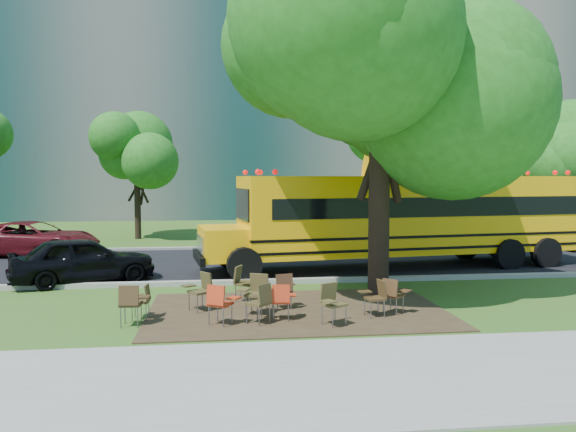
{
  "coord_description": "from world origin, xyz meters",
  "views": [
    {
      "loc": [
        -0.81,
        -13.53,
        3.19
      ],
      "look_at": [
        1.32,
        3.86,
        1.97
      ],
      "focal_mm": 35.0,
      "sensor_mm": 36.0,
      "label": 1
    }
  ],
  "objects": [
    {
      "name": "dirt_patch",
      "position": [
        1.0,
        -0.5,
        0.01
      ],
      "size": [
        7.0,
        4.5,
        0.03
      ],
      "primitive_type": "cube",
      "color": "#382819",
      "rests_on": "ground"
    },
    {
      "name": "chair_0",
      "position": [
        -2.69,
        -1.43,
        0.56
      ],
      "size": [
        0.63,
        0.54,
        0.91
      ],
      "rotation": [
        0.0,
        0.0,
        -0.08
      ],
      "color": "#402C16",
      "rests_on": "ground"
    },
    {
      "name": "bg_tree_3",
      "position": [
        8.0,
        14.0,
        5.03
      ],
      "size": [
        5.6,
        5.6,
        7.84
      ],
      "color": "black",
      "rests_on": "ground"
    },
    {
      "name": "chair_6",
      "position": [
        2.7,
        -1.3,
        0.53
      ],
      "size": [
        0.58,
        0.58,
        0.86
      ],
      "rotation": [
        0.0,
        0.0,
        1.73
      ],
      "color": "#443118",
      "rests_on": "ground"
    },
    {
      "name": "chair_10",
      "position": [
        -0.25,
        0.57,
        0.58
      ],
      "size": [
        0.59,
        0.76,
        0.93
      ],
      "rotation": [
        0.0,
        0.0,
        -1.98
      ],
      "color": "#4A3F20",
      "rests_on": "ground"
    },
    {
      "name": "bg_tree_2",
      "position": [
        -5.0,
        16.0,
        4.21
      ],
      "size": [
        4.8,
        4.8,
        6.62
      ],
      "color": "black",
      "rests_on": "ground"
    },
    {
      "name": "kerb_far",
      "position": [
        0.0,
        11.1,
        0.07
      ],
      "size": [
        80.0,
        0.25,
        0.14
      ],
      "primitive_type": "cube",
      "color": "gray",
      "rests_on": "ground"
    },
    {
      "name": "chair_2",
      "position": [
        0.06,
        -1.61,
        0.56
      ],
      "size": [
        0.62,
        0.78,
        0.9
      ],
      "rotation": [
        0.0,
        0.0,
        0.8
      ],
      "color": "#483D1F",
      "rests_on": "ground"
    },
    {
      "name": "asphalt_road",
      "position": [
        0.0,
        7.0,
        0.02
      ],
      "size": [
        80.0,
        8.0,
        0.04
      ],
      "primitive_type": "cube",
      "color": "black",
      "rests_on": "ground"
    },
    {
      "name": "ground",
      "position": [
        0.0,
        0.0,
        0.0
      ],
      "size": [
        160.0,
        160.0,
        0.0
      ],
      "primitive_type": "plane",
      "color": "#3D591C",
      "rests_on": "ground"
    },
    {
      "name": "bg_tree_4",
      "position": [
        16.0,
        13.0,
        4.34
      ],
      "size": [
        5.0,
        5.0,
        6.85
      ],
      "color": "black",
      "rests_on": "ground"
    },
    {
      "name": "chair_1",
      "position": [
        -0.82,
        -1.65,
        0.56
      ],
      "size": [
        0.77,
        0.61,
        0.91
      ],
      "rotation": [
        0.0,
        0.0,
        -0.54
      ],
      "color": "red",
      "rests_on": "ground"
    },
    {
      "name": "bg_car_red",
      "position": [
        -8.23,
        9.92,
        0.71
      ],
      "size": [
        5.43,
        3.19,
        1.42
      ],
      "primitive_type": "imported",
      "rotation": [
        0.0,
        0.0,
        1.4
      ],
      "color": "#4E0D13",
      "rests_on": "ground"
    },
    {
      "name": "chair_4",
      "position": [
        0.54,
        -1.4,
        0.52
      ],
      "size": [
        0.6,
        0.5,
        0.85
      ],
      "rotation": [
        0.0,
        0.0,
        -0.13
      ],
      "color": "red",
      "rests_on": "ground"
    },
    {
      "name": "sidewalk",
      "position": [
        0.0,
        -5.0,
        0.02
      ],
      "size": [
        60.0,
        4.0,
        0.04
      ],
      "primitive_type": "cube",
      "color": "gray",
      "rests_on": "ground"
    },
    {
      "name": "school_bus",
      "position": [
        5.67,
        5.42,
        1.86
      ],
      "size": [
        13.4,
        4.56,
        3.22
      ],
      "rotation": [
        0.0,
        0.0,
        0.14
      ],
      "color": "#FFB208",
      "rests_on": "ground"
    },
    {
      "name": "chair_5",
      "position": [
        1.54,
        -1.91,
        0.57
      ],
      "size": [
        0.62,
        0.75,
        0.92
      ],
      "rotation": [
        0.0,
        0.0,
        3.63
      ],
      "color": "brown",
      "rests_on": "ground"
    },
    {
      "name": "black_car",
      "position": [
        -4.9,
        3.8,
        0.71
      ],
      "size": [
        4.49,
        3.13,
        1.42
      ],
      "primitive_type": "imported",
      "rotation": [
        0.0,
        0.0,
        1.96
      ],
      "color": "black",
      "rests_on": "ground"
    },
    {
      "name": "chair_3",
      "position": [
        0.01,
        -0.8,
        0.59
      ],
      "size": [
        0.78,
        0.61,
        0.96
      ],
      "rotation": [
        0.0,
        0.0,
        2.73
      ],
      "color": "#4F4422",
      "rests_on": "ground"
    },
    {
      "name": "building_main",
      "position": [
        -8.0,
        36.0,
        11.0
      ],
      "size": [
        38.0,
        16.0,
        22.0
      ],
      "primitive_type": "cube",
      "color": "slate",
      "rests_on": "ground"
    },
    {
      "name": "chair_7",
      "position": [
        3.16,
        -1.12,
        0.53
      ],
      "size": [
        0.73,
        0.58,
        0.86
      ],
      "rotation": [
        0.0,
        0.0,
        -0.81
      ],
      "color": "#49311A",
      "rests_on": "ground"
    },
    {
      "name": "chair_11",
      "position": [
        0.69,
        -0.36,
        0.56
      ],
      "size": [
        0.61,
        0.66,
        0.9
      ],
      "rotation": [
        0.0,
        0.0,
        0.27
      ],
      "color": "#4C2E1B",
      "rests_on": "ground"
    },
    {
      "name": "chair_9",
      "position": [
        -1.27,
        -0.24,
        0.58
      ],
      "size": [
        0.78,
        0.62,
        0.93
      ],
      "rotation": [
        0.0,
        0.0,
        2.17
      ],
      "color": "#453C1E",
      "rests_on": "ground"
    },
    {
      "name": "main_tree",
      "position": [
        3.44,
        1.08,
        5.84
      ],
      "size": [
        7.2,
        7.2,
        9.45
      ],
      "color": "black",
      "rests_on": "ground"
    },
    {
      "name": "building_right",
      "position": [
        24.0,
        38.0,
        12.5
      ],
      "size": [
        30.0,
        16.0,
        25.0
      ],
      "primitive_type": "cube",
      "color": "gray",
      "rests_on": "ground"
    },
    {
      "name": "chair_8",
      "position": [
        -2.54,
        -0.83,
        0.49
      ],
      "size": [
        0.46,
        0.54,
        0.79
      ],
      "rotation": [
        0.0,
        0.0,
        1.49
      ],
      "color": "#41381C",
      "rests_on": "ground"
    },
    {
      "name": "kerb_near",
      "position": [
        0.0,
        3.0,
        0.07
      ],
      "size": [
        80.0,
        0.25,
        0.14
      ],
      "primitive_type": "cube",
      "color": "gray",
      "rests_on": "ground"
    }
  ]
}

